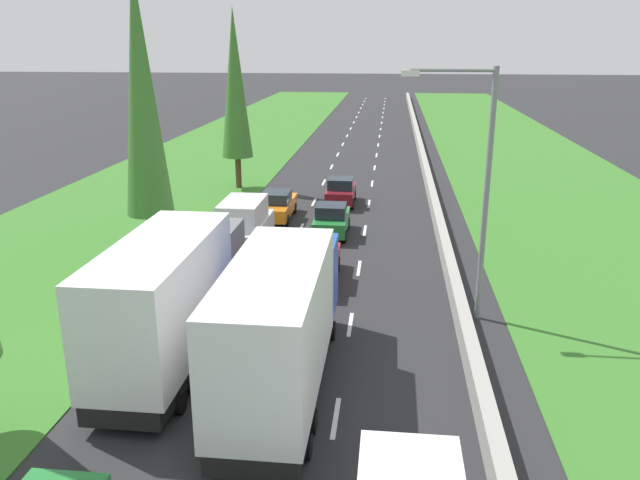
{
  "coord_description": "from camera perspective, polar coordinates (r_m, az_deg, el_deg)",
  "views": [
    {
      "loc": [
        2.99,
        0.04,
        9.75
      ],
      "look_at": [
        -0.38,
        30.24,
        0.26
      ],
      "focal_mm": 35.7,
      "sensor_mm": 36.0,
      "label": 1
    }
  ],
  "objects": [
    {
      "name": "grass_verge_left",
      "position": [
        62.73,
        -8.24,
        8.25
      ],
      "size": [
        14.0,
        140.0,
        0.04
      ],
      "primitive_type": "cube",
      "color": "#387528",
      "rests_on": "ground"
    },
    {
      "name": "green_hatchback_centre_lane",
      "position": [
        33.28,
        1.04,
        1.81
      ],
      "size": [
        1.74,
        3.9,
        1.72
      ],
      "color": "#237A33",
      "rests_on": "ground"
    },
    {
      "name": "white_box_truck_left_lane",
      "position": [
        20.46,
        -13.06,
        -4.83
      ],
      "size": [
        2.46,
        9.4,
        4.18
      ],
      "color": "black",
      "rests_on": "ground"
    },
    {
      "name": "lane_markings",
      "position": [
        60.82,
        3.5,
        8.1
      ],
      "size": [
        3.64,
        116.0,
        0.01
      ],
      "color": "white",
      "rests_on": "ground"
    },
    {
      "name": "grass_verge_right",
      "position": [
        61.8,
        17.03,
        7.54
      ],
      "size": [
        14.0,
        140.0,
        0.04
      ],
      "primitive_type": "cube",
      "color": "#387528",
      "rests_on": "ground"
    },
    {
      "name": "white_box_truck_centre_lane",
      "position": [
        18.15,
        -3.47,
        -7.33
      ],
      "size": [
        2.46,
        9.4,
        4.18
      ],
      "color": "black",
      "rests_on": "ground"
    },
    {
      "name": "poplar_tree_third",
      "position": [
        43.88,
        -7.63,
        13.68
      ],
      "size": [
        2.1,
        2.1,
        12.0
      ],
      "color": "#4C3823",
      "rests_on": "ground"
    },
    {
      "name": "white_van_left_lane",
      "position": [
        29.88,
        -6.79,
        1.0
      ],
      "size": [
        1.96,
        4.9,
        2.82
      ],
      "color": "white",
      "rests_on": "ground"
    },
    {
      "name": "orange_sedan_left_lane",
      "position": [
        36.45,
        -3.92,
        3.12
      ],
      "size": [
        1.82,
        4.5,
        1.64
      ],
      "color": "orange",
      "rests_on": "ground"
    },
    {
      "name": "maroon_hatchback_centre_lane",
      "position": [
        39.73,
        1.88,
        4.38
      ],
      "size": [
        1.74,
        3.9,
        1.72
      ],
      "color": "maroon",
      "rests_on": "ground"
    },
    {
      "name": "red_sedan_centre_lane",
      "position": [
        26.86,
        -0.41,
        -2.09
      ],
      "size": [
        1.82,
        4.5,
        1.64
      ],
      "color": "red",
      "rests_on": "ground"
    },
    {
      "name": "street_light_mast",
      "position": [
        22.74,
        13.93,
        5.38
      ],
      "size": [
        3.2,
        0.28,
        9.0
      ],
      "color": "gray",
      "rests_on": "ground"
    },
    {
      "name": "poplar_tree_second",
      "position": [
        29.4,
        -15.7,
        12.56
      ],
      "size": [
        2.13,
        2.13,
        13.12
      ],
      "color": "#4C3823",
      "rests_on": "ground"
    },
    {
      "name": "ground_plane",
      "position": [
        60.82,
        3.5,
        8.1
      ],
      "size": [
        300.0,
        300.0,
        0.0
      ],
      "primitive_type": "plane",
      "color": "#28282B",
      "rests_on": "ground"
    },
    {
      "name": "median_barrier",
      "position": [
        60.74,
        8.94,
        8.32
      ],
      "size": [
        0.44,
        120.0,
        0.85
      ],
      "primitive_type": "cube",
      "color": "#9E9B93",
      "rests_on": "ground"
    }
  ]
}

